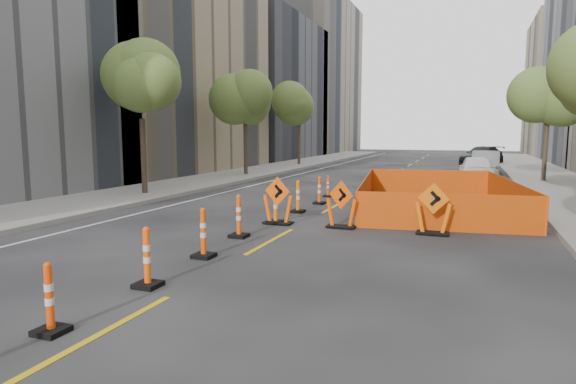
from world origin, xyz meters
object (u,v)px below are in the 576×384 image
at_px(channelizer_5, 276,205).
at_px(channelizer_6, 298,196).
at_px(channelizer_1, 49,298).
at_px(chevron_sign_center, 341,204).
at_px(channelizer_3, 203,233).
at_px(chevron_sign_right, 433,209).
at_px(chevron_sign_left, 278,201).
at_px(channelizer_7, 319,190).
at_px(channelizer_4, 239,216).
at_px(parked_car_mid, 486,163).
at_px(parked_car_near, 477,170).
at_px(parked_car_far, 482,156).
at_px(channelizer_8, 328,186).
at_px(channelizer_2, 147,257).

distance_m(channelizer_5, channelizer_6, 2.13).
relative_size(channelizer_1, chevron_sign_center, 0.73).
height_order(channelizer_3, chevron_sign_center, chevron_sign_center).
bearing_deg(channelizer_3, channelizer_1, -88.42).
height_order(channelizer_5, chevron_sign_right, chevron_sign_right).
bearing_deg(channelizer_5, chevron_sign_left, -34.15).
bearing_deg(channelizer_7, channelizer_6, -93.11).
relative_size(channelizer_1, channelizer_6, 0.91).
distance_m(channelizer_4, chevron_sign_right, 5.20).
bearing_deg(parked_car_mid, channelizer_7, -109.14).
xyz_separation_m(parked_car_near, parked_car_far, (0.57, 15.69, 0.03)).
bearing_deg(parked_car_near, channelizer_8, -130.26).
xyz_separation_m(channelizer_2, parked_car_near, (5.67, 20.32, 0.21)).
height_order(channelizer_1, channelizer_4, channelizer_4).
bearing_deg(parked_car_near, chevron_sign_right, -96.99).
height_order(channelizer_5, channelizer_6, channelizer_5).
relative_size(channelizer_8, chevron_sign_center, 0.67).
relative_size(channelizer_4, parked_car_near, 0.26).
distance_m(channelizer_8, parked_car_far, 24.16).
height_order(channelizer_2, channelizer_5, channelizer_5).
relative_size(channelizer_6, chevron_sign_right, 0.79).
relative_size(channelizer_4, chevron_sign_center, 0.82).
distance_m(channelizer_2, parked_car_far, 36.55).
relative_size(channelizer_5, parked_car_mid, 0.24).
height_order(channelizer_6, parked_car_near, parked_car_near).
height_order(channelizer_1, channelizer_8, channelizer_1).
distance_m(chevron_sign_left, chevron_sign_center, 1.93).
distance_m(channelizer_2, channelizer_4, 4.26).
distance_m(channelizer_6, chevron_sign_right, 5.06).
xyz_separation_m(chevron_sign_right, parked_car_mid, (1.82, 19.82, 0.07)).
bearing_deg(parked_car_far, channelizer_3, -79.75).
distance_m(chevron_sign_left, parked_car_near, 15.13).
bearing_deg(parked_car_far, channelizer_2, -78.96).
height_order(channelizer_6, parked_car_mid, parked_car_mid).
bearing_deg(channelizer_2, parked_car_near, 74.42).
height_order(channelizer_1, parked_car_mid, parked_car_mid).
xyz_separation_m(chevron_sign_left, parked_car_far, (6.27, 29.70, 0.07)).
bearing_deg(channelizer_8, parked_car_far, 74.23).
xyz_separation_m(channelizer_1, chevron_sign_center, (1.89, 8.54, 0.18)).
bearing_deg(channelizer_6, chevron_sign_right, -24.55).
bearing_deg(channelizer_5, parked_car_mid, 72.17).
bearing_deg(channelizer_3, channelizer_5, 90.29).
bearing_deg(parked_car_near, channelizer_6, -118.18).
xyz_separation_m(chevron_sign_right, parked_car_near, (1.24, 13.92, 0.05)).
relative_size(chevron_sign_left, chevron_sign_right, 1.01).
height_order(channelizer_2, channelizer_3, channelizer_3).
relative_size(chevron_sign_left, parked_car_near, 0.32).
relative_size(chevron_sign_right, parked_car_mid, 0.30).
height_order(channelizer_7, chevron_sign_center, chevron_sign_center).
bearing_deg(parked_car_far, chevron_sign_center, -77.49).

